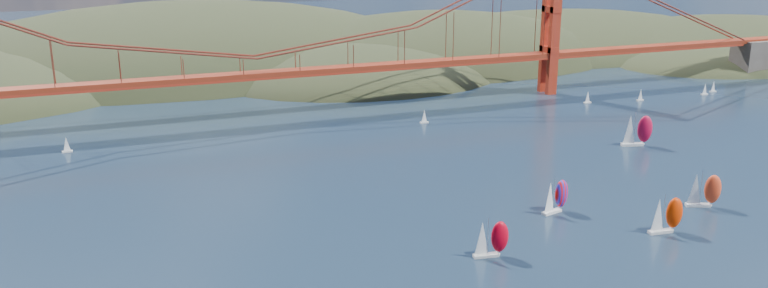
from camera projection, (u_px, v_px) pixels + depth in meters
headlands at (308, 90)px, 374.00m from camera, size 725.00×225.00×96.00m
bridge at (249, 28)px, 257.34m from camera, size 552.00×12.00×55.00m
racer_0 at (490, 238)px, 153.84m from camera, size 7.65×3.63×8.63m
racer_1 at (666, 214)px, 165.93m from camera, size 8.07×3.55×9.16m
racer_2 at (704, 190)px, 181.53m from camera, size 8.25×5.79×9.24m
racer_3 at (637, 130)px, 232.23m from camera, size 9.69×5.66×10.86m
racer_rwb at (555, 196)px, 177.79m from camera, size 7.90×4.48×8.86m
distant_boat_3 at (66, 145)px, 226.04m from camera, size 3.00×2.00×4.70m
distant_boat_4 at (588, 97)px, 289.40m from camera, size 3.00×2.00×4.70m
distant_boat_5 at (641, 95)px, 293.19m from camera, size 3.00×2.00×4.70m
distant_boat_6 at (705, 89)px, 303.82m from camera, size 3.00×2.00×4.70m
distant_boat_7 at (713, 86)px, 308.93m from camera, size 3.00×2.00×4.70m
distant_boat_8 at (424, 116)px, 259.77m from camera, size 3.00×2.00×4.70m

